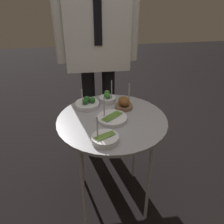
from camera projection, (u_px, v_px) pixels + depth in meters
ground_plane at (112, 198)px, 1.81m from camera, size 8.00×8.00×0.00m
serving_cart at (112, 126)px, 1.49m from camera, size 0.65×0.65×0.67m
bowl_roast_mid_left at (124, 103)px, 1.57m from camera, size 0.11×0.11×0.17m
bowl_asparagus_back_right at (112, 118)px, 1.46m from camera, size 0.18×0.18×0.15m
bowl_asparagus_near_rim at (105, 139)px, 1.28m from camera, size 0.14×0.14×0.15m
bowl_broccoli_front_left at (87, 103)px, 1.59m from camera, size 0.15×0.15×0.14m
bowl_broccoli_front_right at (107, 98)px, 1.65m from camera, size 0.11×0.11×0.15m
waiter_figure at (97, 37)px, 1.76m from camera, size 0.59×0.22×1.61m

